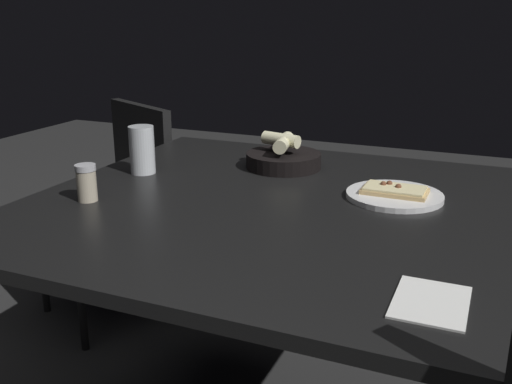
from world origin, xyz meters
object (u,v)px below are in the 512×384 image
(dining_table, at_px, (267,219))
(chair_far, at_px, (118,197))
(pepper_shaker, at_px, (87,185))
(bread_basket, at_px, (284,158))
(beer_glass, at_px, (142,152))
(pizza_plate, at_px, (394,194))

(dining_table, relative_size, chair_far, 1.36)
(dining_table, height_order, chair_far, chair_far)
(dining_table, bearing_deg, pepper_shaker, 114.00)
(dining_table, height_order, bread_basket, bread_basket)
(beer_glass, bearing_deg, bread_basket, -58.67)
(bread_basket, distance_m, pepper_shaker, 0.61)
(beer_glass, bearing_deg, dining_table, -101.96)
(pepper_shaker, bearing_deg, beer_glass, 3.69)
(dining_table, distance_m, pepper_shaker, 0.47)
(bread_basket, height_order, pepper_shaker, bread_basket)
(dining_table, xyz_separation_m, beer_glass, (0.09, 0.43, 0.12))
(dining_table, relative_size, beer_glass, 8.34)
(pepper_shaker, distance_m, chair_far, 0.89)
(chair_far, bearing_deg, bread_basket, -105.20)
(bread_basket, bearing_deg, dining_table, -167.12)
(pizza_plate, bearing_deg, bread_basket, 65.00)
(dining_table, xyz_separation_m, pepper_shaker, (-0.19, 0.42, 0.10))
(dining_table, relative_size, pepper_shaker, 12.38)
(pepper_shaker, bearing_deg, chair_far, 32.05)
(dining_table, relative_size, bread_basket, 5.10)
(beer_glass, bearing_deg, pepper_shaker, -176.31)
(beer_glass, height_order, pepper_shaker, beer_glass)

